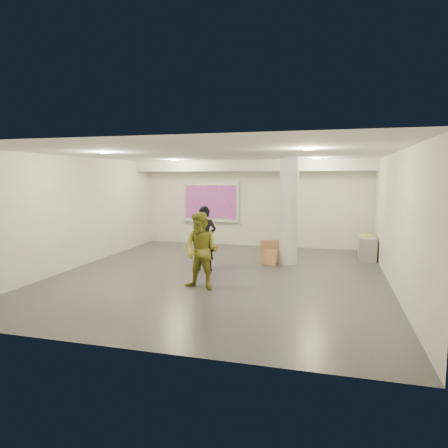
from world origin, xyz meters
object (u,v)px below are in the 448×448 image
(credenza, at_px, (367,248))
(man, at_px, (201,251))
(woman, at_px, (205,239))
(projection_screen, at_px, (211,202))
(column, at_px, (289,211))

(credenza, xyz_separation_m, man, (-3.77, -4.38, 0.51))
(credenza, bearing_deg, woman, -145.36)
(projection_screen, bearing_deg, column, -40.56)
(column, height_order, woman, column)
(projection_screen, relative_size, credenza, 1.80)
(woman, xyz_separation_m, man, (0.46, -1.64, -0.00))
(man, bearing_deg, credenza, 58.26)
(column, xyz_separation_m, credenza, (2.22, 1.29, -1.16))
(woman, height_order, man, woman)
(projection_screen, relative_size, woman, 1.23)
(woman, bearing_deg, man, -74.00)
(man, bearing_deg, column, 72.33)
(credenza, relative_size, man, 0.69)
(column, xyz_separation_m, projection_screen, (-3.10, 2.65, 0.03))
(projection_screen, bearing_deg, woman, -75.09)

